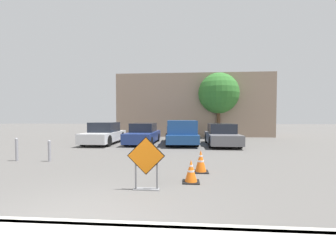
{
  "coord_description": "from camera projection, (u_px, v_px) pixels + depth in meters",
  "views": [
    {
      "loc": [
        1.91,
        -3.44,
        1.84
      ],
      "look_at": [
        0.76,
        11.42,
        1.25
      ],
      "focal_mm": 24.0,
      "sensor_mm": 36.0,
      "label": 1
    }
  ],
  "objects": [
    {
      "name": "parked_car_third",
      "position": [
        222.0,
        135.0,
        14.68
      ],
      "size": [
        1.92,
        4.57,
        1.41
      ],
      "rotation": [
        0.0,
        0.0,
        3.14
      ],
      "color": "slate",
      "rests_on": "ground_plane"
    },
    {
      "name": "road_closed_sign",
      "position": [
        146.0,
        161.0,
        5.63
      ],
      "size": [
        0.96,
        0.2,
        1.35
      ],
      "color": "black",
      "rests_on": "ground_plane"
    },
    {
      "name": "building_facade_backdrop",
      "position": [
        193.0,
        106.0,
        23.17
      ],
      "size": [
        14.72,
        5.0,
        5.94
      ],
      "color": "gray",
      "rests_on": "ground_plane"
    },
    {
      "name": "ground_plane",
      "position": [
        154.0,
        147.0,
        13.61
      ],
      "size": [
        96.0,
        96.0,
        0.0
      ],
      "primitive_type": "plane",
      "color": "#565451"
    },
    {
      "name": "bollard_second",
      "position": [
        17.0,
        149.0,
        9.41
      ],
      "size": [
        0.12,
        0.12,
        0.97
      ],
      "color": "gray",
      "rests_on": "ground_plane"
    },
    {
      "name": "parked_car_nearest",
      "position": [
        104.0,
        134.0,
        15.47
      ],
      "size": [
        1.9,
        4.48,
        1.48
      ],
      "rotation": [
        0.0,
        0.0,
        3.13
      ],
      "color": "silver",
      "rests_on": "ground_plane"
    },
    {
      "name": "pickup_truck",
      "position": [
        181.0,
        133.0,
        15.2
      ],
      "size": [
        2.26,
        5.34,
        1.63
      ],
      "rotation": [
        0.0,
        0.0,
        3.19
      ],
      "color": "navy",
      "rests_on": "ground_plane"
    },
    {
      "name": "bollard_nearest",
      "position": [
        49.0,
        150.0,
        9.3
      ],
      "size": [
        0.12,
        0.12,
        0.89
      ],
      "color": "gray",
      "rests_on": "ground_plane"
    },
    {
      "name": "street_tree_behind_lot",
      "position": [
        219.0,
        93.0,
        20.2
      ],
      "size": [
        3.65,
        3.65,
        5.82
      ],
      "color": "#513823",
      "rests_on": "ground_plane"
    },
    {
      "name": "traffic_cone_nearest",
      "position": [
        191.0,
        171.0,
        6.31
      ],
      "size": [
        0.47,
        0.47,
        0.64
      ],
      "color": "black",
      "rests_on": "ground_plane"
    },
    {
      "name": "parked_car_second",
      "position": [
        143.0,
        134.0,
        15.69
      ],
      "size": [
        1.93,
        4.65,
        1.42
      ],
      "rotation": [
        0.0,
        0.0,
        3.11
      ],
      "color": "navy",
      "rests_on": "ground_plane"
    },
    {
      "name": "traffic_cone_second",
      "position": [
        201.0,
        161.0,
        7.48
      ],
      "size": [
        0.51,
        0.51,
        0.74
      ],
      "color": "black",
      "rests_on": "ground_plane"
    },
    {
      "name": "curb_lip",
      "position": [
        67.0,
        226.0,
        3.65
      ],
      "size": [
        24.64,
        0.2,
        0.14
      ],
      "color": "#ADAAA3",
      "rests_on": "ground_plane"
    }
  ]
}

